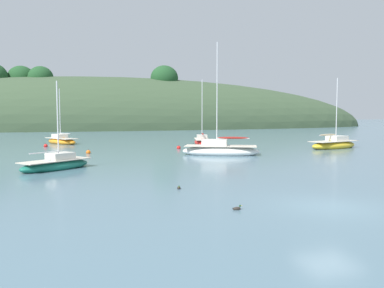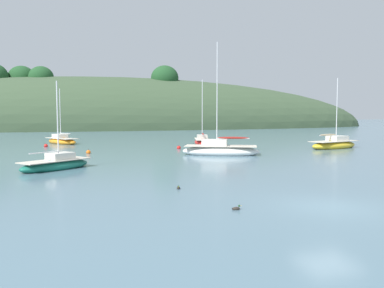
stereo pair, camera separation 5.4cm
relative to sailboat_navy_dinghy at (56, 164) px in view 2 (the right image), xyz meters
The scene contains 12 objects.
ground_plane 19.14m from the sailboat_navy_dinghy, 53.65° to the right, with size 400.00×400.00×0.00m, color slate.
far_shoreline_hill 78.01m from the sailboat_navy_dinghy, 81.70° to the left, with size 150.00×36.00×29.41m.
sailboat_navy_dinghy is the anchor object (origin of this frame).
sailboat_cream_ketch 25.45m from the sailboat_navy_dinghy, 48.12° to the left, with size 3.29×6.01×8.36m.
sailboat_orange_cutter 30.83m from the sailboat_navy_dinghy, 17.35° to the left, with size 7.21×4.21×8.09m.
sailboat_black_sloop 25.18m from the sailboat_navy_dinghy, 90.29° to the left, with size 4.72×6.20×7.30m.
sailboat_blue_center 15.73m from the sailboat_navy_dinghy, 22.40° to the left, with size 7.66×5.23×10.78m.
mooring_buoy_channel 20.39m from the sailboat_navy_dinghy, 95.06° to the left, with size 0.44×0.44×0.54m.
mooring_buoy_outer 18.30m from the sailboat_navy_dinghy, 47.12° to the left, with size 0.44×0.44×0.54m.
mooring_buoy_inner 11.20m from the sailboat_navy_dinghy, 76.31° to the left, with size 0.44×0.44×0.54m.
duck_lead 16.53m from the sailboat_navy_dinghy, 63.11° to the right, with size 0.43×0.20×0.24m.
duck_lone_left 11.55m from the sailboat_navy_dinghy, 56.47° to the right, with size 0.25×0.42×0.24m.
Camera 2 is at (-10.25, -14.44, 3.94)m, focal length 38.01 mm.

